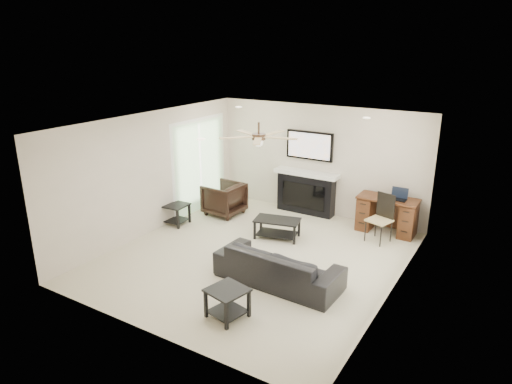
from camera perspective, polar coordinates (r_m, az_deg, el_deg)
room_shell at (r=7.95m, az=1.41°, el=2.77°), size 5.50×5.54×2.52m
sofa at (r=7.59m, az=2.79°, el=-9.21°), size 2.14×0.91×0.61m
armchair at (r=10.52m, az=-4.02°, el=-0.85°), size 0.85×0.83×0.74m
coffee_table at (r=9.30m, az=2.65°, el=-4.58°), size 0.99×0.69×0.40m
end_table_near at (r=6.78m, az=-3.60°, el=-13.69°), size 0.62×0.62×0.45m
end_table_left at (r=10.12m, az=-9.98°, el=-2.75°), size 0.53×0.53×0.45m
fireplace_unit at (r=10.47m, az=6.31°, el=2.34°), size 1.52×0.34×1.91m
desk at (r=9.87m, az=16.03°, el=-2.80°), size 1.22×0.56×0.76m
desk_chair at (r=9.34m, az=15.15°, el=-3.25°), size 0.53×0.54×0.97m
laptop at (r=9.65m, az=17.39°, el=-0.29°), size 0.33×0.24×0.23m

